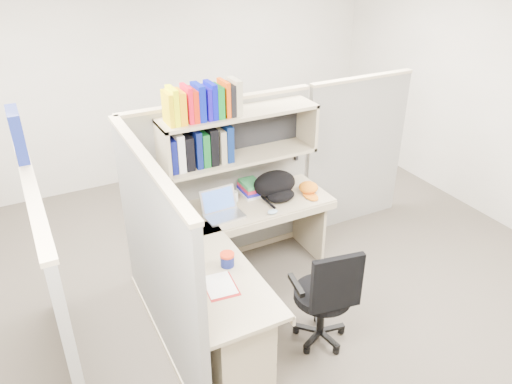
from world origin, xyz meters
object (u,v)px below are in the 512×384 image
snack_canister (227,259)px  desk (237,304)px  laptop (224,205)px  task_chair (324,310)px  backpack (277,186)px

snack_canister → desk: bearing=-77.8°
desk → laptop: laptop is taller
laptop → snack_canister: 0.70m
desk → snack_canister: bearing=102.2°
task_chair → snack_canister: bearing=149.7°
laptop → task_chair: (0.37, -1.02, -0.51)m
desk → snack_canister: size_ratio=16.27×
desk → laptop: (0.24, 0.75, 0.41)m
backpack → snack_canister: (-0.83, -0.73, -0.07)m
snack_canister → task_chair: bearing=-30.3°
desk → laptop: bearing=72.3°
desk → backpack: (0.81, 0.83, 0.41)m
task_chair → laptop: bearing=110.0°
laptop → backpack: size_ratio=0.79×
backpack → snack_canister: backpack is taller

